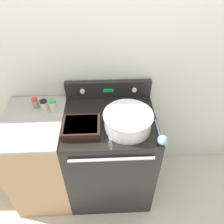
{
  "coord_description": "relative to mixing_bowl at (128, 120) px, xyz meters",
  "views": [
    {
      "loc": [
        -0.04,
        -0.98,
        2.15
      ],
      "look_at": [
        0.02,
        0.34,
        1.02
      ],
      "focal_mm": 35.0,
      "sensor_mm": 36.0,
      "label": 1
    }
  ],
  "objects": [
    {
      "name": "ladle",
      "position": [
        0.23,
        -0.16,
        -0.05
      ],
      "size": [
        0.07,
        0.28,
        0.07
      ],
      "color": "#7AB2C6",
      "rests_on": "stove_range"
    },
    {
      "name": "spice_jar_black_cap",
      "position": [
        -0.68,
        0.25,
        -0.03
      ],
      "size": [
        0.06,
        0.06,
        0.08
      ],
      "color": "beige",
      "rests_on": "side_counter"
    },
    {
      "name": "spice_jar_green_cap",
      "position": [
        -0.6,
        0.22,
        -0.01
      ],
      "size": [
        0.06,
        0.06,
        0.1
      ],
      "color": "beige",
      "rests_on": "side_counter"
    },
    {
      "name": "ground_plane",
      "position": [
        -0.14,
        -0.22,
        -1.04
      ],
      "size": [
        12.0,
        12.0,
        0.0
      ],
      "primitive_type": "plane",
      "color": "beige"
    },
    {
      "name": "mixing_bowl",
      "position": [
        0.0,
        0.0,
        0.0
      ],
      "size": [
        0.38,
        0.38,
        0.14
      ],
      "color": "silver",
      "rests_on": "stove_range"
    },
    {
      "name": "casserole_dish",
      "position": [
        -0.35,
        -0.01,
        -0.04
      ],
      "size": [
        0.28,
        0.23,
        0.07
      ],
      "color": "black",
      "rests_on": "stove_range"
    },
    {
      "name": "side_counter",
      "position": [
        -0.77,
        0.11,
        -0.55
      ],
      "size": [
        0.5,
        0.65,
        0.97
      ],
      "color": "tan",
      "rests_on": "ground_plane"
    },
    {
      "name": "kitchen_wall",
      "position": [
        -0.14,
        0.47,
        0.21
      ],
      "size": [
        8.0,
        0.05,
        2.5
      ],
      "color": "silver",
      "rests_on": "ground_plane"
    },
    {
      "name": "stove_range",
      "position": [
        -0.14,
        0.11,
        -0.56
      ],
      "size": [
        0.76,
        0.68,
        0.96
      ],
      "color": "black",
      "rests_on": "ground_plane"
    },
    {
      "name": "control_panel",
      "position": [
        -0.14,
        0.41,
        0.0
      ],
      "size": [
        0.76,
        0.07,
        0.17
      ],
      "color": "black",
      "rests_on": "stove_range"
    },
    {
      "name": "spice_jar_red_cap",
      "position": [
        -0.76,
        0.27,
        -0.02
      ],
      "size": [
        0.05,
        0.05,
        0.09
      ],
      "color": "gray",
      "rests_on": "side_counter"
    }
  ]
}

